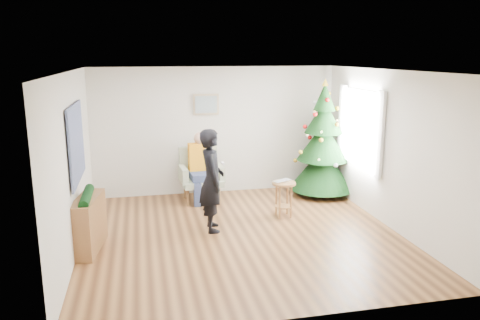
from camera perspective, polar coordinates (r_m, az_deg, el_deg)
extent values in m
plane|color=brown|center=(7.62, 0.22, -9.12)|extent=(5.00, 5.00, 0.00)
plane|color=white|center=(7.07, 0.24, 10.82)|extent=(5.00, 5.00, 0.00)
plane|color=silver|center=(9.65, -2.97, 3.58)|extent=(5.00, 0.00, 5.00)
plane|color=silver|center=(4.91, 6.56, -5.64)|extent=(5.00, 0.00, 5.00)
plane|color=silver|center=(7.14, -19.77, -0.46)|extent=(0.00, 5.00, 5.00)
plane|color=silver|center=(8.14, 17.70, 1.25)|extent=(0.00, 5.00, 5.00)
cube|color=white|center=(8.95, 14.47, 3.77)|extent=(0.04, 1.30, 1.40)
cube|color=white|center=(8.28, 16.58, 2.93)|extent=(0.05, 0.25, 1.50)
cube|color=white|center=(9.61, 12.32, 4.47)|extent=(0.05, 0.25, 1.50)
cylinder|color=#3F2816|center=(9.85, 9.86, -3.26)|extent=(0.10, 0.10, 0.30)
cone|color=black|center=(9.74, 9.95, -0.98)|extent=(1.31, 1.31, 0.86)
cone|color=black|center=(9.63, 10.08, 2.23)|extent=(1.05, 1.05, 0.76)
cone|color=black|center=(9.55, 10.20, 5.20)|extent=(0.77, 0.77, 0.66)
cone|color=black|center=(9.51, 10.30, 7.61)|extent=(0.44, 0.44, 0.55)
cone|color=gold|center=(9.49, 10.36, 9.30)|extent=(0.14, 0.14, 0.14)
cylinder|color=brown|center=(8.30, 5.38, -2.85)|extent=(0.42, 0.42, 0.04)
cylinder|color=brown|center=(8.42, 5.32, -5.62)|extent=(0.32, 0.32, 0.02)
imported|color=silver|center=(8.29, 5.38, -2.63)|extent=(0.41, 0.37, 0.03)
cube|color=#A0AC8B|center=(9.23, -4.71, -2.62)|extent=(0.80, 0.75, 0.12)
cube|color=#A0AC8B|center=(9.46, -5.14, -0.13)|extent=(0.77, 0.18, 0.60)
cube|color=#A0AC8B|center=(9.13, -6.93, -1.81)|extent=(0.15, 0.60, 0.30)
cube|color=#A0AC8B|center=(9.26, -2.56, -1.51)|extent=(0.15, 0.60, 0.30)
cube|color=navy|center=(9.12, -4.65, -1.98)|extent=(0.46, 0.48, 0.14)
cube|color=orange|center=(9.27, -4.88, 0.37)|extent=(0.47, 0.27, 0.55)
sphere|color=tan|center=(9.17, -4.91, 2.66)|extent=(0.24, 0.24, 0.24)
imported|color=black|center=(7.59, -3.47, -2.49)|extent=(0.41, 0.62, 1.69)
cube|color=white|center=(7.52, -2.10, -0.41)|extent=(0.04, 0.13, 0.04)
cube|color=brown|center=(7.30, -17.97, -7.40)|extent=(0.45, 1.03, 0.80)
cylinder|color=black|center=(7.17, -18.20, -4.25)|extent=(0.14, 0.90, 0.14)
cube|color=black|center=(7.38, -19.32, 1.97)|extent=(0.03, 1.50, 1.15)
cube|color=tan|center=(9.52, -4.18, 6.78)|extent=(0.52, 0.03, 0.42)
cube|color=gray|center=(9.49, -4.16, 6.76)|extent=(0.44, 0.02, 0.34)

